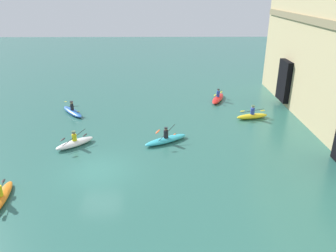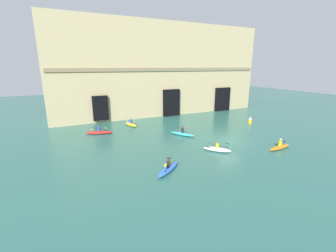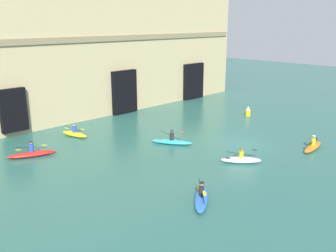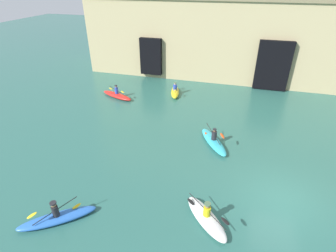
% 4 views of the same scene
% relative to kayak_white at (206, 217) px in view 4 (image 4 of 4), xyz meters
% --- Properties ---
extents(ground_plane, '(120.00, 120.00, 0.00)m').
position_rel_kayak_white_xyz_m(ground_plane, '(3.48, 2.31, -0.25)').
color(ground_plane, '#2D665B').
extents(kayak_white, '(2.57, 2.69, 1.14)m').
position_rel_kayak_white_xyz_m(kayak_white, '(0.00, 0.00, 0.00)').
color(kayak_white, white).
rests_on(kayak_white, ground).
extents(kayak_yellow, '(1.37, 2.91, 1.19)m').
position_rel_kayak_white_xyz_m(kayak_yellow, '(-5.12, 13.95, 0.01)').
color(kayak_yellow, yellow).
rests_on(kayak_yellow, ground).
extents(kayak_cyan, '(2.50, 3.37, 1.21)m').
position_rel_kayak_white_xyz_m(kayak_cyan, '(-0.51, 6.49, -0.03)').
color(kayak_cyan, '#33B2C6').
rests_on(kayak_cyan, ground).
extents(kayak_red, '(3.55, 2.01, 1.19)m').
position_rel_kayak_white_xyz_m(kayak_red, '(-10.08, 11.76, -0.02)').
color(kayak_red, red).
rests_on(kayak_red, ground).
extents(kayak_blue, '(3.19, 2.70, 1.16)m').
position_rel_kayak_white_xyz_m(kayak_blue, '(-6.55, -1.84, -0.03)').
color(kayak_blue, blue).
rests_on(kayak_blue, ground).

